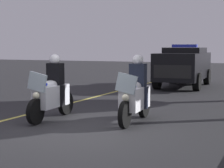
% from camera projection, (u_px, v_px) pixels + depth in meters
% --- Properties ---
extents(ground_plane, '(80.00, 80.00, 0.00)m').
position_uv_depth(ground_plane, '(75.00, 131.00, 8.38)').
color(ground_plane, '#28282B').
extents(police_motorcycle_lead_left, '(2.14, 0.59, 1.72)m').
position_uv_depth(police_motorcycle_lead_left, '(52.00, 93.00, 9.72)').
color(police_motorcycle_lead_left, black).
rests_on(police_motorcycle_lead_left, ground).
extents(police_motorcycle_lead_right, '(2.14, 0.59, 1.72)m').
position_uv_depth(police_motorcycle_lead_right, '(135.00, 95.00, 9.33)').
color(police_motorcycle_lead_right, black).
rests_on(police_motorcycle_lead_right, ground).
extents(police_suv, '(4.98, 2.26, 2.05)m').
position_uv_depth(police_suv, '(184.00, 65.00, 17.89)').
color(police_suv, black).
rests_on(police_suv, ground).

